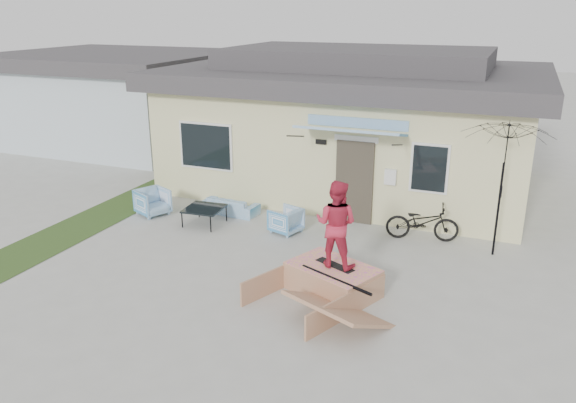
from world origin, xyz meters
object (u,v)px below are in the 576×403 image
at_px(patio_umbrella, 502,179).
at_px(skater, 336,222).
at_px(loveseat, 230,203).
at_px(skate_ramp, 333,280).
at_px(armchair_left, 153,201).
at_px(armchair_right, 286,219).
at_px(coffee_table, 205,216).
at_px(skateboard, 335,265).
at_px(bicycle, 423,218).

relative_size(patio_umbrella, skater, 1.34).
xyz_separation_m(loveseat, skate_ramp, (3.87, -3.20, -0.03)).
height_order(loveseat, armchair_left, armchair_left).
distance_m(loveseat, armchair_right, 1.99).
distance_m(coffee_table, patio_umbrella, 7.05).
bearing_deg(skater, armchair_right, -47.32).
bearing_deg(armchair_left, skateboard, -87.01).
height_order(armchair_left, bicycle, bicycle).
distance_m(patio_umbrella, skateboard, 4.20).
bearing_deg(coffee_table, patio_umbrella, 6.63).
height_order(loveseat, skate_ramp, loveseat).
xyz_separation_m(coffee_table, bicycle, (5.22, 1.06, 0.31)).
xyz_separation_m(armchair_left, skateboard, (5.73, -2.31, 0.18)).
bearing_deg(patio_umbrella, skateboard, -132.44).
xyz_separation_m(loveseat, bicycle, (4.99, 0.09, 0.24)).
distance_m(armchair_left, patio_umbrella, 8.59).
bearing_deg(patio_umbrella, armchair_left, -175.48).
xyz_separation_m(coffee_table, patio_umbrella, (6.83, 0.79, 1.53)).
distance_m(armchair_right, patio_umbrella, 4.97).
bearing_deg(armchair_right, patio_umbrella, 113.55).
relative_size(armchair_right, bicycle, 0.41).
height_order(loveseat, armchair_right, armchair_right).
bearing_deg(coffee_table, skate_ramp, -28.58).
relative_size(armchair_left, skate_ramp, 0.36).
distance_m(loveseat, skater, 5.13).
relative_size(patio_umbrella, skate_ramp, 1.04).
height_order(armchair_left, armchair_right, armchair_left).
height_order(bicycle, skate_ramp, bicycle).
height_order(skateboard, skater, skater).
xyz_separation_m(skate_ramp, skater, (0.02, 0.05, 1.16)).
height_order(armchair_left, skate_ramp, armchair_left).
distance_m(armchair_left, bicycle, 6.90).
bearing_deg(skate_ramp, skateboard, 90.00).
distance_m(armchair_right, skateboard, 3.19).
bearing_deg(coffee_table, armchair_right, 7.69).
distance_m(coffee_table, skateboard, 4.67).
bearing_deg(skate_ramp, patio_umbrella, 70.69).
bearing_deg(patio_umbrella, skate_ramp, -132.19).
distance_m(loveseat, coffee_table, 1.00).
xyz_separation_m(patio_umbrella, skater, (-2.72, -2.97, -0.32)).
bearing_deg(patio_umbrella, bicycle, 170.81).
height_order(bicycle, skater, skater).
relative_size(loveseat, skate_ramp, 0.70).
bearing_deg(bicycle, coffee_table, 90.53).
xyz_separation_m(loveseat, coffee_table, (-0.23, -0.97, -0.07)).
height_order(armchair_right, skateboard, armchair_right).
relative_size(coffee_table, skate_ramp, 0.42).
bearing_deg(armchair_right, loveseat, -92.83).
xyz_separation_m(armchair_right, coffee_table, (-2.09, -0.28, -0.12)).
height_order(patio_umbrella, skate_ramp, patio_umbrella).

